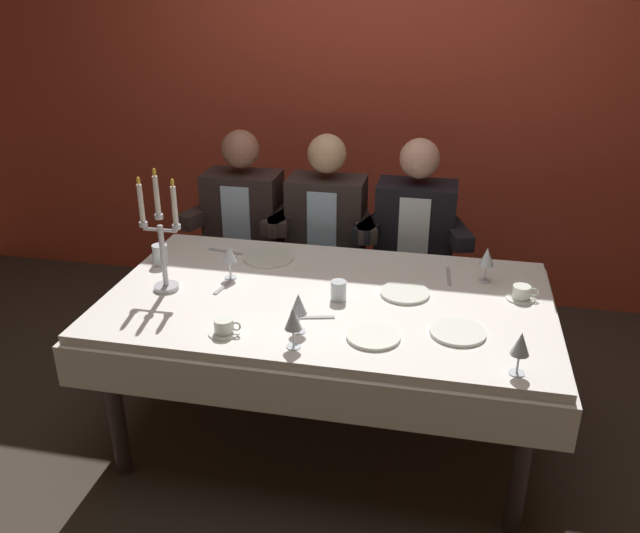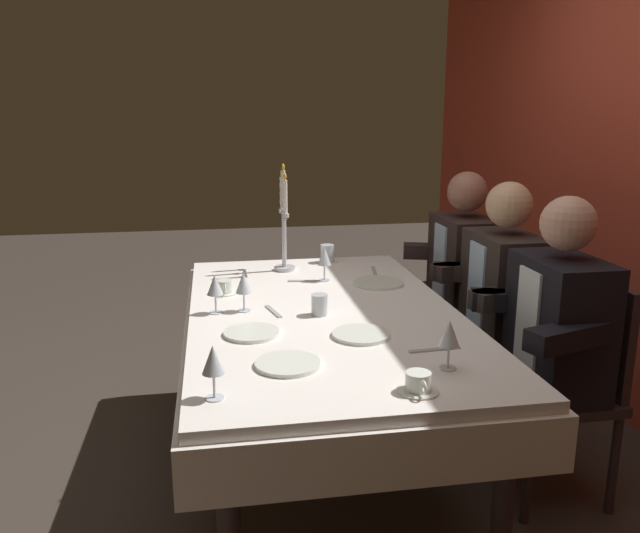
% 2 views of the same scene
% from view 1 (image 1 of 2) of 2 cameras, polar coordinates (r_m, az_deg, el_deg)
% --- Properties ---
extents(ground_plane, '(12.00, 12.00, 0.00)m').
position_cam_1_polar(ground_plane, '(3.22, 0.61, -14.39)').
color(ground_plane, '#3C332B').
extents(back_wall, '(6.00, 0.12, 2.70)m').
position_cam_1_polar(back_wall, '(4.21, 5.26, 15.12)').
color(back_wall, '#C1412D').
rests_on(back_wall, ground_plane).
extents(dining_table, '(1.94, 1.14, 0.74)m').
position_cam_1_polar(dining_table, '(2.87, 0.67, -4.67)').
color(dining_table, white).
rests_on(dining_table, ground_plane).
extents(candelabra, '(0.19, 0.11, 0.55)m').
position_cam_1_polar(candelabra, '(2.87, -13.69, 2.03)').
color(candelabra, silver).
rests_on(candelabra, dining_table).
extents(dinner_plate_0, '(0.22, 0.22, 0.01)m').
position_cam_1_polar(dinner_plate_0, '(2.85, 7.44, -2.30)').
color(dinner_plate_0, white).
rests_on(dinner_plate_0, dining_table).
extents(dinner_plate_1, '(0.22, 0.22, 0.01)m').
position_cam_1_polar(dinner_plate_1, '(2.58, 11.96, -5.64)').
color(dinner_plate_1, white).
rests_on(dinner_plate_1, dining_table).
extents(dinner_plate_2, '(0.21, 0.21, 0.01)m').
position_cam_1_polar(dinner_plate_2, '(2.51, 4.69, -6.10)').
color(dinner_plate_2, white).
rests_on(dinner_plate_2, dining_table).
extents(dinner_plate_3, '(0.24, 0.24, 0.01)m').
position_cam_1_polar(dinner_plate_3, '(3.18, -4.53, 0.76)').
color(dinner_plate_3, white).
rests_on(dinner_plate_3, dining_table).
extents(wine_glass_0, '(0.07, 0.07, 0.16)m').
position_cam_1_polar(wine_glass_0, '(2.49, -1.91, -3.42)').
color(wine_glass_0, silver).
rests_on(wine_glass_0, dining_table).
extents(wine_glass_1, '(0.07, 0.07, 0.16)m').
position_cam_1_polar(wine_glass_1, '(2.96, -7.95, 1.05)').
color(wine_glass_1, silver).
rests_on(wine_glass_1, dining_table).
extents(wine_glass_2, '(0.07, 0.07, 0.16)m').
position_cam_1_polar(wine_glass_2, '(2.34, 17.16, -6.55)').
color(wine_glass_2, silver).
rests_on(wine_glass_2, dining_table).
extents(wine_glass_3, '(0.07, 0.07, 0.16)m').
position_cam_1_polar(wine_glass_3, '(3.00, 14.40, 0.73)').
color(wine_glass_3, silver).
rests_on(wine_glass_3, dining_table).
extents(wine_glass_4, '(0.07, 0.07, 0.16)m').
position_cam_1_polar(wine_glass_4, '(2.39, -2.37, -4.66)').
color(wine_glass_4, silver).
rests_on(wine_glass_4, dining_table).
extents(water_tumbler_0, '(0.07, 0.07, 0.10)m').
position_cam_1_polar(water_tumbler_0, '(3.20, -13.80, 1.02)').
color(water_tumbler_0, silver).
rests_on(water_tumbler_0, dining_table).
extents(water_tumbler_1, '(0.07, 0.07, 0.09)m').
position_cam_1_polar(water_tumbler_1, '(2.77, 1.63, -2.11)').
color(water_tumbler_1, silver).
rests_on(water_tumbler_1, dining_table).
extents(coffee_cup_0, '(0.13, 0.12, 0.06)m').
position_cam_1_polar(coffee_cup_0, '(2.91, 17.23, -2.25)').
color(coffee_cup_0, white).
rests_on(coffee_cup_0, dining_table).
extents(coffee_cup_1, '(0.13, 0.12, 0.06)m').
position_cam_1_polar(coffee_cup_1, '(2.55, -8.38, -5.27)').
color(coffee_cup_1, white).
rests_on(coffee_cup_1, dining_table).
extents(spoon_0, '(0.05, 0.17, 0.01)m').
position_cam_1_polar(spoon_0, '(2.93, -8.37, -1.71)').
color(spoon_0, '#B7B7BC').
rests_on(spoon_0, dining_table).
extents(fork_1, '(0.17, 0.06, 0.01)m').
position_cam_1_polar(fork_1, '(2.64, -0.56, -4.48)').
color(fork_1, '#B7B7BC').
rests_on(fork_1, dining_table).
extents(knife_2, '(0.03, 0.19, 0.01)m').
position_cam_1_polar(knife_2, '(3.05, 11.19, -0.85)').
color(knife_2, '#B7B7BC').
rests_on(knife_2, dining_table).
extents(knife_3, '(0.19, 0.05, 0.01)m').
position_cam_1_polar(knife_3, '(3.29, -8.25, 1.31)').
color(knife_3, '#B7B7BC').
rests_on(knife_3, dining_table).
extents(seated_diner_0, '(0.63, 0.48, 1.24)m').
position_cam_1_polar(seated_diner_0, '(3.77, -6.65, 4.29)').
color(seated_diner_0, '#34282B').
rests_on(seated_diner_0, ground_plane).
extents(seated_diner_1, '(0.63, 0.48, 1.24)m').
position_cam_1_polar(seated_diner_1, '(3.65, 0.60, 3.79)').
color(seated_diner_1, '#34282B').
rests_on(seated_diner_1, ground_plane).
extents(seated_diner_2, '(0.63, 0.48, 1.24)m').
position_cam_1_polar(seated_diner_2, '(3.59, 8.32, 3.19)').
color(seated_diner_2, '#34282B').
rests_on(seated_diner_2, ground_plane).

